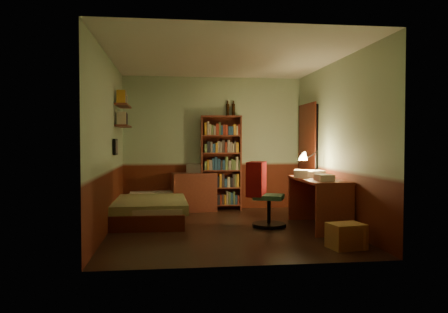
{
  "coord_description": "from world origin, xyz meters",
  "views": [
    {
      "loc": [
        -0.84,
        -6.58,
        1.34
      ],
      "look_at": [
        0.0,
        0.25,
        1.1
      ],
      "focal_mm": 35.0,
      "sensor_mm": 36.0,
      "label": 1
    }
  ],
  "objects": [
    {
      "name": "bookshelf",
      "position": [
        0.15,
        1.85,
        0.92
      ],
      "size": [
        0.8,
        0.3,
        1.84
      ],
      "primitive_type": "cube",
      "rotation": [
        0.0,
        0.0,
        -0.08
      ],
      "color": "maroon",
      "rests_on": "ground"
    },
    {
      "name": "office_chair",
      "position": [
        0.69,
        0.08,
        0.5
      ],
      "size": [
        0.62,
        0.59,
        0.99
      ],
      "primitive_type": "cube",
      "rotation": [
        0.0,
        0.0,
        -0.38
      ],
      "color": "#326449",
      "rests_on": "ground"
    },
    {
      "name": "cardboard_box_a",
      "position": [
        1.34,
        -1.39,
        0.16
      ],
      "size": [
        0.47,
        0.4,
        0.31
      ],
      "primitive_type": "cube",
      "rotation": [
        0.0,
        0.0,
        0.18
      ],
      "color": "#A67B41",
      "rests_on": "ground"
    },
    {
      "name": "wall_shelf_lower",
      "position": [
        -1.64,
        1.1,
        1.6
      ],
      "size": [
        0.2,
        0.9,
        0.03
      ],
      "primitive_type": "cube",
      "color": "maroon",
      "rests_on": "wall_left"
    },
    {
      "name": "bottle_left",
      "position": [
        0.28,
        1.96,
        1.96
      ],
      "size": [
        0.08,
        0.08,
        0.24
      ],
      "primitive_type": "cylinder",
      "rotation": [
        0.0,
        0.0,
        0.33
      ],
      "color": "black",
      "rests_on": "bookshelf"
    },
    {
      "name": "mini_stereo",
      "position": [
        -0.36,
        1.89,
        0.81
      ],
      "size": [
        0.35,
        0.31,
        0.16
      ],
      "primitive_type": "cube",
      "rotation": [
        0.0,
        0.0,
        -0.38
      ],
      "color": "#B2B2B7",
      "rests_on": "dresser"
    },
    {
      "name": "doorway",
      "position": [
        1.72,
        1.3,
        1.0
      ],
      "size": [
        0.06,
        0.9,
        2.0
      ],
      "primitive_type": "cube",
      "color": "black",
      "rests_on": "ground"
    },
    {
      "name": "ceiling",
      "position": [
        0.0,
        0.0,
        2.61
      ],
      "size": [
        3.5,
        4.0,
        0.02
      ],
      "primitive_type": "cube",
      "color": "silver",
      "rests_on": "wall_back"
    },
    {
      "name": "dresser",
      "position": [
        -0.39,
        1.76,
        0.37
      ],
      "size": [
        0.86,
        0.49,
        0.73
      ],
      "primitive_type": "cube",
      "rotation": [
        0.0,
        0.0,
        0.1
      ],
      "color": "maroon",
      "rests_on": "ground"
    },
    {
      "name": "door_trim",
      "position": [
        1.69,
        1.3,
        1.0
      ],
      "size": [
        0.02,
        0.98,
        2.08
      ],
      "primitive_type": "cube",
      "color": "#43160B",
      "rests_on": "ground"
    },
    {
      "name": "cardboard_box_b",
      "position": [
        1.43,
        -1.32,
        0.13
      ],
      "size": [
        0.48,
        0.45,
        0.27
      ],
      "primitive_type": "cube",
      "rotation": [
        0.0,
        0.0,
        -0.48
      ],
      "color": "#A67B41",
      "rests_on": "ground"
    },
    {
      "name": "wall_shelf_upper",
      "position": [
        -1.64,
        1.1,
        1.95
      ],
      "size": [
        0.2,
        0.9,
        0.03
      ],
      "primitive_type": "cube",
      "color": "maroon",
      "rests_on": "wall_left"
    },
    {
      "name": "floor",
      "position": [
        0.0,
        0.0,
        -0.01
      ],
      "size": [
        3.5,
        4.0,
        0.02
      ],
      "primitive_type": "cube",
      "color": "black",
      "rests_on": "ground"
    },
    {
      "name": "desk",
      "position": [
        1.44,
        -0.06,
        0.38
      ],
      "size": [
        0.59,
        1.42,
        0.76
      ],
      "primitive_type": "cube",
      "rotation": [
        0.0,
        0.0,
        0.0
      ],
      "color": "maroon",
      "rests_on": "ground"
    },
    {
      "name": "paper_stack",
      "position": [
        1.24,
        0.19,
        0.82
      ],
      "size": [
        0.31,
        0.35,
        0.12
      ],
      "primitive_type": "cube",
      "rotation": [
        0.0,
        0.0,
        -0.34
      ],
      "color": "silver",
      "rests_on": "desk"
    },
    {
      "name": "wall_left",
      "position": [
        -1.76,
        0.0,
        1.3
      ],
      "size": [
        0.02,
        4.0,
        2.6
      ],
      "primitive_type": "cube",
      "color": "#9AB490",
      "rests_on": "ground"
    },
    {
      "name": "bed",
      "position": [
        -1.19,
        0.97,
        0.32
      ],
      "size": [
        1.2,
        2.17,
        0.64
      ],
      "primitive_type": "cube",
      "rotation": [
        0.0,
        0.0,
        -0.03
      ],
      "color": "olive",
      "rests_on": "ground"
    },
    {
      "name": "desk_lamp",
      "position": [
        1.58,
        0.47,
        1.1
      ],
      "size": [
        0.21,
        0.21,
        0.67
      ],
      "primitive_type": "cone",
      "rotation": [
        0.0,
        0.0,
        0.05
      ],
      "color": "black",
      "rests_on": "desk"
    },
    {
      "name": "red_jacket",
      "position": [
        0.5,
        0.09,
        1.26
      ],
      "size": [
        0.27,
        0.46,
        0.53
      ],
      "primitive_type": "cube",
      "rotation": [
        0.0,
        0.0,
        0.05
      ],
      "color": "maroon",
      "rests_on": "office_chair"
    },
    {
      "name": "bottle_right",
      "position": [
        0.4,
        1.96,
        1.96
      ],
      "size": [
        0.08,
        0.08,
        0.24
      ],
      "primitive_type": "cylinder",
      "rotation": [
        0.0,
        0.0,
        0.2
      ],
      "color": "black",
      "rests_on": "bookshelf"
    },
    {
      "name": "wall_front",
      "position": [
        0.0,
        -2.01,
        1.3
      ],
      "size": [
        3.5,
        0.02,
        2.6
      ],
      "primitive_type": "cube",
      "color": "#9AB490",
      "rests_on": "ground"
    },
    {
      "name": "framed_picture",
      "position": [
        -1.72,
        0.6,
        1.25
      ],
      "size": [
        0.04,
        0.32,
        0.26
      ],
      "primitive_type": "cube",
      "color": "black",
      "rests_on": "wall_left"
    },
    {
      "name": "wall_right",
      "position": [
        1.76,
        0.0,
        1.3
      ],
      "size": [
        0.02,
        4.0,
        2.6
      ],
      "primitive_type": "cube",
      "color": "#9AB490",
      "rests_on": "ground"
    },
    {
      "name": "wall_back",
      "position": [
        0.0,
        2.01,
        1.3
      ],
      "size": [
        3.5,
        0.02,
        2.6
      ],
      "primitive_type": "cube",
      "color": "#9AB490",
      "rests_on": "ground"
    }
  ]
}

